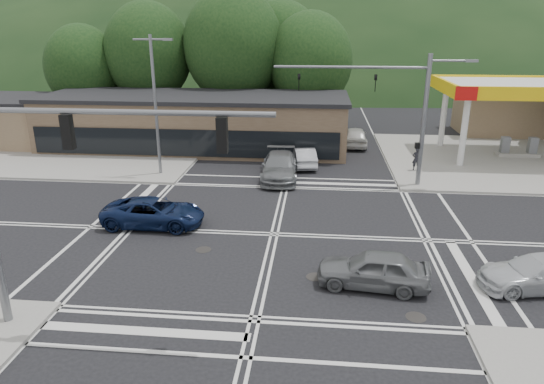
# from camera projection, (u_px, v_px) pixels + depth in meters

# --- Properties ---
(ground) EXTENTS (120.00, 120.00, 0.00)m
(ground) POSITION_uv_depth(u_px,v_px,m) (274.00, 234.00, 23.26)
(ground) COLOR black
(ground) RESTS_ON ground
(sidewalk_ne) EXTENTS (16.00, 16.00, 0.15)m
(sidewalk_ne) POSITION_uv_depth(u_px,v_px,m) (494.00, 160.00, 35.97)
(sidewalk_ne) COLOR gray
(sidewalk_ne) RESTS_ON ground
(sidewalk_nw) EXTENTS (16.00, 16.00, 0.15)m
(sidewalk_nw) POSITION_uv_depth(u_px,v_px,m) (105.00, 150.00, 38.74)
(sidewalk_nw) COLOR gray
(sidewalk_nw) RESTS_ON ground
(gas_station_canopy) EXTENTS (12.32, 8.34, 5.75)m
(gas_station_canopy) POSITION_uv_depth(u_px,v_px,m) (528.00, 91.00, 35.11)
(gas_station_canopy) COLOR silver
(gas_station_canopy) RESTS_ON ground
(convenience_store) EXTENTS (10.00, 6.00, 3.80)m
(convenience_store) POSITION_uv_depth(u_px,v_px,m) (517.00, 113.00, 44.33)
(convenience_store) COLOR #846B4F
(convenience_store) RESTS_ON ground
(commercial_row) EXTENTS (24.00, 8.00, 4.00)m
(commercial_row) POSITION_uv_depth(u_px,v_px,m) (196.00, 123.00, 39.35)
(commercial_row) COLOR brown
(commercial_row) RESTS_ON ground
(commercial_nw) EXTENTS (8.00, 7.00, 3.60)m
(commercial_nw) POSITION_uv_depth(u_px,v_px,m) (11.00, 122.00, 40.90)
(commercial_nw) COLOR #846B4F
(commercial_nw) RESTS_ON ground
(hill_north) EXTENTS (252.00, 126.00, 140.00)m
(hill_north) POSITION_uv_depth(u_px,v_px,m) (312.00, 71.00, 107.97)
(hill_north) COLOR #193317
(hill_north) RESTS_ON ground
(tree_n_a) EXTENTS (8.00, 8.00, 11.75)m
(tree_n_a) POSITION_uv_depth(u_px,v_px,m) (148.00, 53.00, 44.83)
(tree_n_a) COLOR #382619
(tree_n_a) RESTS_ON ground
(tree_n_b) EXTENTS (9.00, 9.00, 12.98)m
(tree_n_b) POSITION_uv_depth(u_px,v_px,m) (233.00, 46.00, 43.88)
(tree_n_b) COLOR #382619
(tree_n_b) RESTS_ON ground
(tree_n_c) EXTENTS (7.60, 7.60, 10.87)m
(tree_n_c) POSITION_uv_depth(u_px,v_px,m) (310.00, 61.00, 43.65)
(tree_n_c) COLOR #382619
(tree_n_c) RESTS_ON ground
(tree_n_d) EXTENTS (6.80, 6.80, 9.76)m
(tree_n_d) POSITION_uv_depth(u_px,v_px,m) (83.00, 67.00, 44.86)
(tree_n_d) COLOR #382619
(tree_n_d) RESTS_ON ground
(tree_n_e) EXTENTS (8.40, 8.40, 11.98)m
(tree_n_e) POSITION_uv_depth(u_px,v_px,m) (281.00, 51.00, 47.48)
(tree_n_e) COLOR #382619
(tree_n_e) RESTS_ON ground
(streetlight_nw) EXTENTS (2.50, 0.25, 9.00)m
(streetlight_nw) POSITION_uv_depth(u_px,v_px,m) (156.00, 99.00, 30.87)
(streetlight_nw) COLOR slate
(streetlight_nw) RESTS_ON ground
(signal_mast_ne) EXTENTS (11.65, 0.30, 8.00)m
(signal_mast_ne) POSITION_uv_depth(u_px,v_px,m) (404.00, 104.00, 28.69)
(signal_mast_ne) COLOR slate
(signal_mast_ne) RESTS_ON ground
(signal_mast_sw) EXTENTS (9.14, 0.28, 8.00)m
(signal_mast_sw) POSITION_uv_depth(u_px,v_px,m) (36.00, 180.00, 14.47)
(signal_mast_sw) COLOR slate
(signal_mast_sw) RESTS_ON ground
(car_blue_west) EXTENTS (5.00, 2.32, 1.39)m
(car_blue_west) POSITION_uv_depth(u_px,v_px,m) (154.00, 213.00, 24.07)
(car_blue_west) COLOR #0D1A3D
(car_blue_west) RESTS_ON ground
(car_grey_center) EXTENTS (4.40, 2.18, 1.44)m
(car_grey_center) POSITION_uv_depth(u_px,v_px,m) (373.00, 269.00, 18.40)
(car_grey_center) COLOR slate
(car_grey_center) RESTS_ON ground
(car_silver_east) EXTENTS (4.71, 2.46, 1.30)m
(car_silver_east) POSITION_uv_depth(u_px,v_px,m) (539.00, 273.00, 18.26)
(car_silver_east) COLOR silver
(car_silver_east) RESTS_ON ground
(car_queue_a) EXTENTS (2.02, 4.25, 1.35)m
(car_queue_a) POSITION_uv_depth(u_px,v_px,m) (304.00, 157.00, 34.41)
(car_queue_a) COLOR #B2B4BA
(car_queue_a) RESTS_ON ground
(car_queue_b) EXTENTS (1.94, 4.71, 1.60)m
(car_queue_b) POSITION_uv_depth(u_px,v_px,m) (355.00, 136.00, 40.15)
(car_queue_b) COLOR silver
(car_queue_b) RESTS_ON ground
(car_northbound) EXTENTS (2.53, 5.70, 1.63)m
(car_northbound) POSITION_uv_depth(u_px,v_px,m) (280.00, 167.00, 31.52)
(car_northbound) COLOR slate
(car_northbound) RESTS_ON ground
(pedestrian) EXTENTS (0.60, 0.42, 1.56)m
(pedestrian) POSITION_uv_depth(u_px,v_px,m) (416.00, 159.00, 32.86)
(pedestrian) COLOR black
(pedestrian) RESTS_ON sidewalk_ne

